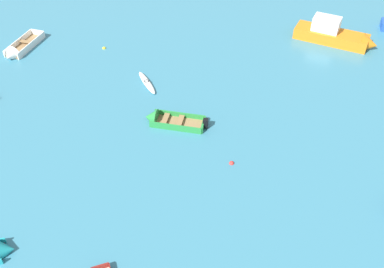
# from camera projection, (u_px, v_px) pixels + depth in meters

# --- Properties ---
(rowboat_white_midfield_right) EXTENTS (2.56, 4.57, 1.22)m
(rowboat_white_midfield_right) POSITION_uv_depth(u_px,v_px,m) (18.00, 51.00, 34.41)
(rowboat_white_midfield_right) COLOR #99754C
(rowboat_white_midfield_right) RESTS_ON ground_plane
(rowboat_green_far_left) EXTENTS (4.20, 2.09, 1.23)m
(rowboat_green_far_left) POSITION_uv_depth(u_px,v_px,m) (164.00, 120.00, 27.94)
(rowboat_green_far_left) COLOR #99754C
(rowboat_green_far_left) RESTS_ON ground_plane
(motor_launch_orange_foreground_center) EXTENTS (6.68, 4.55, 2.31)m
(motor_launch_orange_foreground_center) POSITION_uv_depth(u_px,v_px,m) (337.00, 35.00, 35.43)
(motor_launch_orange_foreground_center) COLOR orange
(motor_launch_orange_foreground_center) RESTS_ON ground_plane
(kayak_white_distant_center) EXTENTS (1.71, 2.98, 0.29)m
(kayak_white_distant_center) POSITION_uv_depth(u_px,v_px,m) (147.00, 83.00, 31.23)
(kayak_white_distant_center) COLOR white
(kayak_white_distant_center) RESTS_ON ground_plane
(mooring_buoy_outer_edge) EXTENTS (0.30, 0.30, 0.30)m
(mooring_buoy_outer_edge) POSITION_uv_depth(u_px,v_px,m) (104.00, 48.00, 35.12)
(mooring_buoy_outer_edge) COLOR yellow
(mooring_buoy_outer_edge) RESTS_ON ground_plane
(mooring_buoy_between_boats_right) EXTENTS (0.30, 0.30, 0.30)m
(mooring_buoy_between_boats_right) POSITION_uv_depth(u_px,v_px,m) (232.00, 163.00, 25.25)
(mooring_buoy_between_boats_right) COLOR red
(mooring_buoy_between_boats_right) RESTS_ON ground_plane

